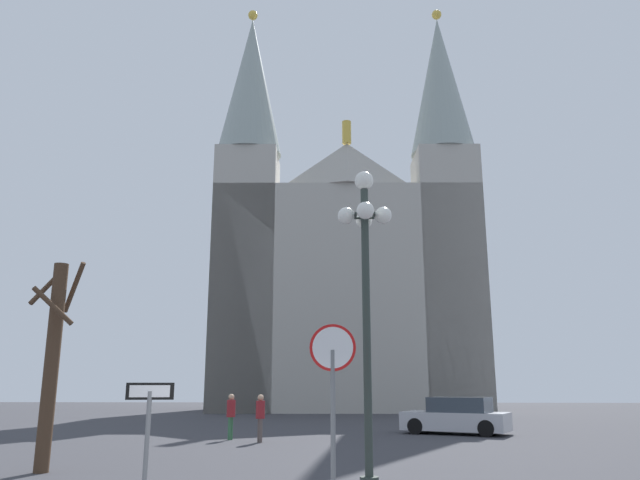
% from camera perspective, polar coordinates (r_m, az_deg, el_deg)
% --- Properties ---
extents(cathedral, '(20.49, 12.06, 32.39)m').
position_cam_1_polar(cathedral, '(48.02, 2.48, -2.97)').
color(cathedral, '#ADA89E').
rests_on(cathedral, ground).
extents(stop_sign, '(0.75, 0.11, 2.96)m').
position_cam_1_polar(stop_sign, '(9.90, 1.22, -13.09)').
color(stop_sign, slate).
rests_on(stop_sign, ground).
extents(one_way_arrow_sign, '(0.68, 0.16, 2.03)m').
position_cam_1_polar(one_way_arrow_sign, '(9.48, -15.94, -17.09)').
color(one_way_arrow_sign, slate).
rests_on(one_way_arrow_sign, ground).
extents(street_lamp, '(1.13, 1.13, 6.39)m').
position_cam_1_polar(street_lamp, '(12.39, 4.32, -3.05)').
color(street_lamp, '#2D3833').
rests_on(street_lamp, ground).
extents(bare_tree, '(1.27, 1.28, 4.99)m').
position_cam_1_polar(bare_tree, '(16.22, -23.90, -10.09)').
color(bare_tree, '#473323').
rests_on(bare_tree, ground).
extents(parked_car_near_silver, '(4.59, 3.50, 1.46)m').
position_cam_1_polar(parked_car_near_silver, '(26.38, 12.74, -15.92)').
color(parked_car_near_silver, '#B7B7BC').
rests_on(parked_car_near_silver, ground).
extents(pedestrian_walking, '(0.32, 0.32, 1.63)m').
position_cam_1_polar(pedestrian_walking, '(22.30, -5.64, -15.93)').
color(pedestrian_walking, '#594C47').
rests_on(pedestrian_walking, ground).
extents(pedestrian_standing, '(0.32, 0.32, 1.63)m').
position_cam_1_polar(pedestrian_standing, '(23.47, -8.38, -15.73)').
color(pedestrian_standing, '#33663F').
rests_on(pedestrian_standing, ground).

